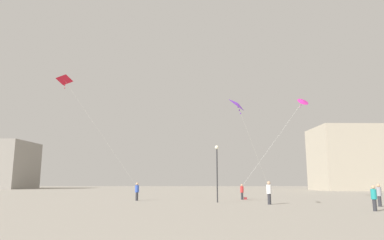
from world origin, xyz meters
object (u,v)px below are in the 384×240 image
at_px(person_in_teal, 374,197).
at_px(person_in_red, 242,191).
at_px(person_in_grey, 379,194).
at_px(person_in_blue, 137,191).
at_px(building_centre_hall, 346,159).
at_px(handbag_beside_flyer, 245,198).
at_px(kite_magenta_diamond, 303,102).
at_px(lamppost_east, 217,164).
at_px(kite_violet_diamond, 237,104).
at_px(kite_crimson_delta, 66,83).
at_px(person_in_white, 269,192).

bearing_deg(person_in_teal, person_in_red, -61.25).
relative_size(person_in_teal, person_in_grey, 0.96).
xyz_separation_m(person_in_blue, building_centre_hall, (40.23, 41.16, 5.94)).
height_order(person_in_teal, person_in_grey, person_in_grey).
xyz_separation_m(person_in_red, handbag_beside_flyer, (0.35, 0.10, -0.74)).
height_order(kite_magenta_diamond, lamppost_east, kite_magenta_diamond).
xyz_separation_m(building_centre_hall, handbag_beside_flyer, (-29.28, -39.34, -6.77)).
xyz_separation_m(person_in_red, building_centre_hall, (29.63, 39.44, 6.03)).
height_order(person_in_blue, kite_violet_diamond, kite_violet_diamond).
relative_size(person_in_grey, lamppost_east, 0.33).
height_order(person_in_blue, person_in_teal, person_in_blue).
relative_size(person_in_blue, kite_crimson_delta, 0.18).
bearing_deg(building_centre_hall, person_in_blue, -134.35).
bearing_deg(kite_violet_diamond, kite_crimson_delta, 157.40).
distance_m(person_in_grey, person_in_white, 8.01).
relative_size(person_in_teal, lamppost_east, 0.31).
relative_size(person_in_blue, person_in_white, 0.94).
distance_m(person_in_grey, kite_violet_diamond, 12.57).
xyz_separation_m(person_in_grey, building_centre_hall, (21.07, 49.80, 5.99)).
relative_size(person_in_blue, lamppost_east, 0.34).
height_order(person_in_blue, building_centre_hall, building_centre_hall).
height_order(person_in_teal, lamppost_east, lamppost_east).
relative_size(person_in_red, person_in_white, 0.85).
bearing_deg(building_centre_hall, person_in_white, -121.24).
height_order(person_in_blue, kite_magenta_diamond, kite_magenta_diamond).
relative_size(kite_magenta_diamond, lamppost_east, 1.96).
distance_m(person_in_white, lamppost_east, 5.44).
relative_size(person_in_grey, building_centre_hall, 0.12).
relative_size(person_in_red, kite_violet_diamond, 0.24).
xyz_separation_m(kite_violet_diamond, kite_crimson_delta, (-14.48, 6.03, 3.24)).
xyz_separation_m(person_in_white, lamppost_east, (-3.95, 2.89, 2.38)).
bearing_deg(lamppost_east, person_in_white, -36.23).
bearing_deg(person_in_teal, kite_violet_diamond, -9.24).
bearing_deg(building_centre_hall, kite_crimson_delta, -135.42).
relative_size(person_in_white, kite_violet_diamond, 0.28).
distance_m(person_in_blue, person_in_white, 13.07).
bearing_deg(person_in_blue, kite_violet_diamond, 21.93).
relative_size(person_in_grey, kite_crimson_delta, 0.17).
bearing_deg(person_in_red, building_centre_hall, -39.42).
bearing_deg(lamppost_east, handbag_beside_flyer, 56.42).
height_order(person_in_teal, kite_violet_diamond, kite_violet_diamond).
xyz_separation_m(kite_magenta_diamond, handbag_beside_flyer, (-6.97, -1.16, -10.57)).
bearing_deg(person_in_red, person_in_white, -175.56).
distance_m(person_in_grey, kite_crimson_delta, 27.27).
bearing_deg(person_in_red, person_in_grey, -142.96).
relative_size(person_in_red, person_in_teal, 0.99).
bearing_deg(person_in_white, building_centre_hall, 23.87).
height_order(kite_crimson_delta, handbag_beside_flyer, kite_crimson_delta).
bearing_deg(person_in_grey, handbag_beside_flyer, 2.03).
bearing_deg(person_in_white, kite_magenta_diamond, 20.09).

